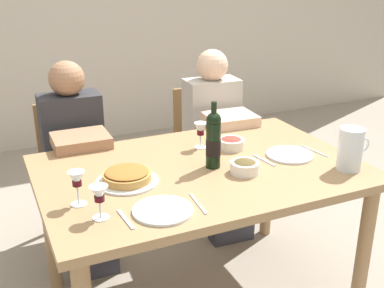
{
  "coord_description": "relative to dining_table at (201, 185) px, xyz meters",
  "views": [
    {
      "loc": [
        -0.89,
        -1.85,
        1.66
      ],
      "look_at": [
        -0.0,
        0.1,
        0.84
      ],
      "focal_mm": 44.5,
      "sensor_mm": 36.0,
      "label": 1
    }
  ],
  "objects": [
    {
      "name": "dining_table",
      "position": [
        0.0,
        0.0,
        0.0
      ],
      "size": [
        1.5,
        1.0,
        0.76
      ],
      "color": "#9E7A51",
      "rests_on": "ground"
    },
    {
      "name": "wine_bottle",
      "position": [
        0.05,
        -0.02,
        0.23
      ],
      "size": [
        0.07,
        0.07,
        0.32
      ],
      "color": "black",
      "rests_on": "dining_table"
    },
    {
      "name": "water_pitcher",
      "position": [
        0.61,
        -0.31,
        0.18
      ],
      "size": [
        0.17,
        0.11,
        0.2
      ],
      "color": "silver",
      "rests_on": "dining_table"
    },
    {
      "name": "baked_tart",
      "position": [
        -0.37,
        -0.02,
        0.12
      ],
      "size": [
        0.27,
        0.27,
        0.06
      ],
      "color": "silver",
      "rests_on": "dining_table"
    },
    {
      "name": "salad_bowl",
      "position": [
        0.25,
        0.15,
        0.12
      ],
      "size": [
        0.14,
        0.14,
        0.06
      ],
      "color": "silver",
      "rests_on": "dining_table"
    },
    {
      "name": "olive_bowl",
      "position": [
        0.15,
        -0.14,
        0.13
      ],
      "size": [
        0.13,
        0.13,
        0.06
      ],
      "color": "white",
      "rests_on": "dining_table"
    },
    {
      "name": "wine_glass_left_diner",
      "position": [
        -0.55,
        -0.28,
        0.19
      ],
      "size": [
        0.07,
        0.07,
        0.13
      ],
      "color": "silver",
      "rests_on": "dining_table"
    },
    {
      "name": "wine_glass_right_diner",
      "position": [
        0.11,
        0.23,
        0.19
      ],
      "size": [
        0.07,
        0.07,
        0.14
      ],
      "color": "silver",
      "rests_on": "dining_table"
    },
    {
      "name": "wine_glass_centre",
      "position": [
        -0.6,
        -0.13,
        0.2
      ],
      "size": [
        0.07,
        0.07,
        0.14
      ],
      "color": "silver",
      "rests_on": "dining_table"
    },
    {
      "name": "dinner_plate_left_setting",
      "position": [
        -0.32,
        -0.33,
        0.1
      ],
      "size": [
        0.24,
        0.24,
        0.01
      ],
      "primitive_type": "cylinder",
      "color": "silver",
      "rests_on": "dining_table"
    },
    {
      "name": "dinner_plate_right_setting",
      "position": [
        0.46,
        -0.06,
        0.1
      ],
      "size": [
        0.23,
        0.23,
        0.01
      ],
      "primitive_type": "cylinder",
      "color": "silver",
      "rests_on": "dining_table"
    },
    {
      "name": "fork_left_setting",
      "position": [
        -0.47,
        -0.33,
        0.09
      ],
      "size": [
        0.02,
        0.16,
        0.0
      ],
      "primitive_type": "cube",
      "rotation": [
        0.0,
        0.0,
        1.64
      ],
      "color": "silver",
      "rests_on": "dining_table"
    },
    {
      "name": "knife_left_setting",
      "position": [
        -0.17,
        -0.33,
        0.09
      ],
      "size": [
        0.02,
        0.18,
        0.0
      ],
      "primitive_type": "cube",
      "rotation": [
        0.0,
        0.0,
        1.49
      ],
      "color": "silver",
      "rests_on": "dining_table"
    },
    {
      "name": "knife_right_setting",
      "position": [
        0.61,
        -0.06,
        0.09
      ],
      "size": [
        0.03,
        0.18,
        0.0
      ],
      "primitive_type": "cube",
      "rotation": [
        0.0,
        0.0,
        1.69
      ],
      "color": "silver",
      "rests_on": "dining_table"
    },
    {
      "name": "spoon_right_setting",
      "position": [
        0.31,
        -0.06,
        0.09
      ],
      "size": [
        0.03,
        0.16,
        0.0
      ],
      "primitive_type": "cube",
      "rotation": [
        0.0,
        0.0,
        1.68
      ],
      "color": "silver",
      "rests_on": "dining_table"
    },
    {
      "name": "chair_left",
      "position": [
        -0.45,
        0.91,
        -0.17
      ],
      "size": [
        0.41,
        0.41,
        0.87
      ],
      "rotation": [
        0.0,
        0.0,
        3.13
      ],
      "color": "olive",
      "rests_on": "ground"
    },
    {
      "name": "diner_left",
      "position": [
        -0.45,
        0.68,
        -0.05
      ],
      "size": [
        0.34,
        0.5,
        1.16
      ],
      "rotation": [
        0.0,
        0.0,
        3.13
      ],
      "color": "#2D2D33",
      "rests_on": "ground"
    },
    {
      "name": "chair_right",
      "position": [
        0.45,
        0.91,
        -0.17
      ],
      "size": [
        0.42,
        0.42,
        0.87
      ],
      "rotation": [
        0.0,
        0.0,
        3.09
      ],
      "color": "olive",
      "rests_on": "ground"
    },
    {
      "name": "diner_right",
      "position": [
        0.44,
        0.67,
        -0.05
      ],
      "size": [
        0.35,
        0.52,
        1.16
      ],
      "rotation": [
        0.0,
        0.0,
        3.09
      ],
      "color": "#B7B2A8",
      "rests_on": "ground"
    }
  ]
}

